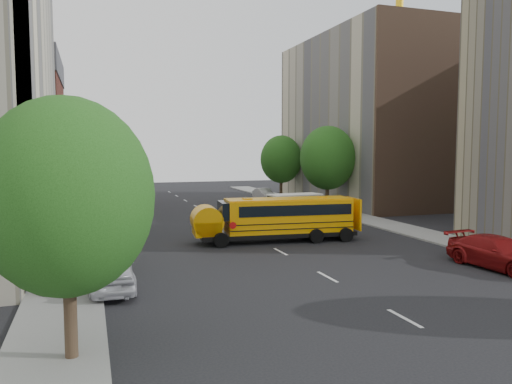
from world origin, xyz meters
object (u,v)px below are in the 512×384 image
parked_car_1 (115,225)px  parked_car_3 (499,253)px  street_tree_4 (328,158)px  street_tree_1 (75,171)px  street_tree_2 (81,163)px  street_tree_0 (67,197)px  safari_truck (290,208)px  street_tree_5 (281,159)px  parked_car_2 (98,200)px  parked_car_0 (112,272)px  tower_crane (414,5)px  parked_car_4 (333,210)px  school_bus (276,217)px  parked_car_5 (264,194)px

parked_car_1 → parked_car_3: size_ratio=0.85×
street_tree_4 → street_tree_1: bearing=-140.7°
street_tree_1 → street_tree_4: (22.00, 18.00, 0.12)m
street_tree_2 → street_tree_4: (22.00, 0.00, 0.25)m
street_tree_0 → safari_truck: (15.87, 22.42, -3.42)m
street_tree_5 → parked_car_2: 21.02m
street_tree_4 → street_tree_2: bearing=180.0°
street_tree_4 → parked_car_3: (-2.20, -23.24, -4.28)m
street_tree_0 → parked_car_0: street_tree_0 is taller
parked_car_2 → parked_car_3: (18.40, -34.08, 0.11)m
safari_truck → parked_car_3: size_ratio=1.01×
tower_crane → parked_car_4: 36.27m
street_tree_4 → street_tree_5: (-0.00, 12.00, -0.37)m
school_bus → parked_car_2: school_bus is taller
parked_car_2 → parked_car_5: (18.40, 0.92, -0.01)m
parked_car_0 → parked_car_1: bearing=-92.4°
parked_car_4 → parked_car_5: size_ratio=0.98×
street_tree_0 → parked_car_5: bearing=63.5°
parked_car_1 → street_tree_0: bearing=81.1°
tower_crane → school_bus: bearing=-137.5°
street_tree_0 → street_tree_5: (22.00, 40.00, 0.06)m
safari_truck → parked_car_4: size_ratio=1.37×
street_tree_0 → street_tree_4: 35.61m
street_tree_2 → street_tree_4: 22.00m
street_tree_5 → school_bus: street_tree_5 is taller
tower_crane → street_tree_2: 47.79m
parked_car_0 → parked_car_3: size_ratio=0.85×
street_tree_4 → safari_truck: (-6.13, -5.58, -3.86)m
safari_truck → parked_car_4: (4.73, 1.61, -0.53)m
street_tree_2 → parked_car_2: bearing=82.6°
school_bus → parked_car_4: 12.42m
parked_car_5 → safari_truck: bearing=-105.5°
street_tree_2 → parked_car_4: 21.38m
street_tree_0 → safari_truck: 27.68m
tower_crane → parked_car_1: size_ratio=7.66×
street_tree_1 → parked_car_2: (1.40, 28.85, -4.26)m
safari_truck → parked_car_1: safari_truck is taller
street_tree_1 → school_bus: (11.95, 5.16, -3.37)m
parked_car_5 → street_tree_1: bearing=-126.4°
tower_crane → street_tree_4: 30.71m
street_tree_0 → street_tree_2: (0.00, 28.00, 0.19)m
street_tree_0 → parked_car_0: 8.05m
parked_car_4 → parked_car_1: bearing=-164.4°
parked_car_4 → street_tree_2: bearing=174.2°
parked_car_4 → safari_truck: bearing=-156.1°
parked_car_3 → parked_car_0: bearing=167.9°
parked_car_0 → parked_car_4: size_ratio=1.16×
school_bus → parked_car_5: school_bus is taller
street_tree_4 → parked_car_2: (-20.60, 10.85, -4.39)m
parked_car_1 → parked_car_5: (17.60, 19.14, -0.09)m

